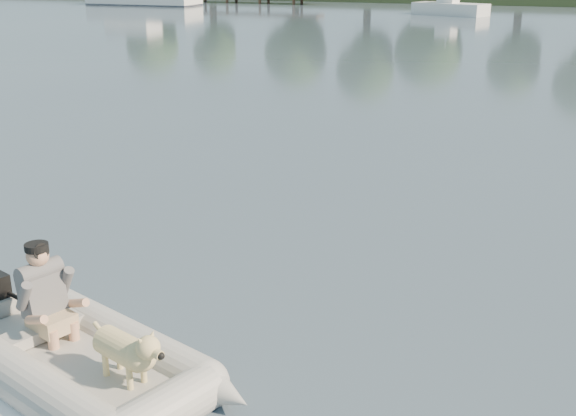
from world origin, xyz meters
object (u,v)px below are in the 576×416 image
at_px(man, 43,289).
at_px(dog, 123,353).
at_px(dinghy, 79,328).
at_px(motorboat, 451,0).

distance_m(man, dog, 1.17).
xyz_separation_m(dinghy, motorboat, (-4.62, 44.93, 0.47)).
bearing_deg(man, dog, 0.00).
relative_size(man, dog, 1.16).
bearing_deg(dinghy, man, 175.76).
height_order(dinghy, dog, dinghy).
xyz_separation_m(dinghy, dog, (0.54, -0.13, -0.06)).
distance_m(man, motorboat, 44.88).
bearing_deg(dinghy, motorboat, 114.30).
bearing_deg(motorboat, dinghy, -64.05).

